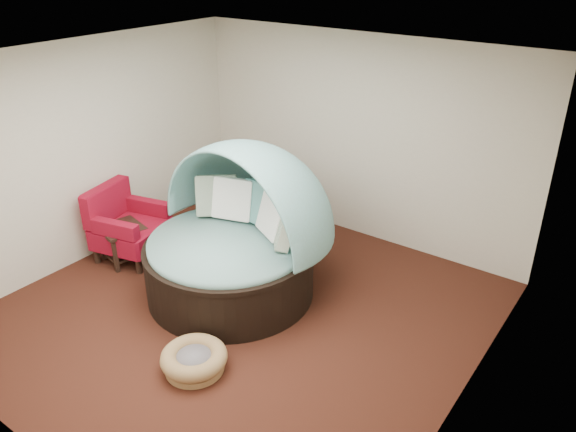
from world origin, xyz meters
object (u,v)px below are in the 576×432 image
Objects in this scene: canopy_daybed at (236,227)px; side_table at (123,239)px; pet_basket at (194,359)px; red_armchair at (126,225)px.

side_table is at bearing -161.81° from canopy_daybed.
red_armchair reaches higher than pet_basket.
canopy_daybed is at bearing -5.09° from red_armchair.
canopy_daybed reaches higher than side_table.
red_armchair is at bearing 154.07° from pet_basket.
canopy_daybed is 1.65m from pet_basket.
canopy_daybed is 1.77m from side_table.
side_table is (-2.24, 0.98, 0.20)m from pet_basket.
pet_basket is at bearing -61.08° from canopy_daybed.
red_armchair is 1.60× the size of side_table.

